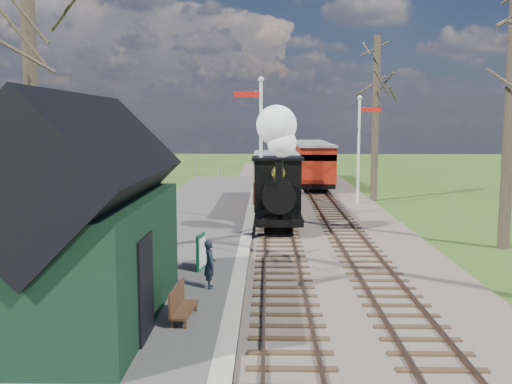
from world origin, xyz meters
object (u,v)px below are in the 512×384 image
at_px(locomotive, 278,177).
at_px(red_carriage_a, 315,165).
at_px(bench, 180,304).
at_px(semaphore_near, 259,140).
at_px(red_carriage_b, 309,159).
at_px(person, 210,264).
at_px(coach, 276,177).
at_px(sign_board, 201,252).
at_px(station_shed, 82,224).
at_px(semaphore_far, 360,142).

bearing_deg(locomotive, red_carriage_a, 79.28).
bearing_deg(bench, red_carriage_a, 78.80).
distance_m(semaphore_near, bench, 12.44).
relative_size(red_carriage_b, person, 4.59).
relative_size(locomotive, bench, 3.73).
xyz_separation_m(coach, sign_board, (-2.31, -12.81, -0.90)).
distance_m(station_shed, person, 3.68).
bearing_deg(locomotive, sign_board, -108.85).
height_order(semaphore_near, bench, semaphore_near).
xyz_separation_m(locomotive, red_carriage_b, (2.61, 19.30, -0.57)).
relative_size(red_carriage_b, bench, 4.38).
bearing_deg(locomotive, semaphore_near, 124.74).
bearing_deg(semaphore_near, station_shed, -106.38).
relative_size(sign_board, bench, 0.79).
distance_m(station_shed, semaphore_near, 12.58).
xyz_separation_m(station_shed, sign_board, (1.98, 4.17, -1.56)).
distance_m(semaphore_far, coach, 4.82).
relative_size(coach, bench, 5.96).
xyz_separation_m(semaphore_near, semaphore_far, (5.14, 6.00, -0.27)).
bearing_deg(coach, semaphore_far, 13.18).
xyz_separation_m(red_carriage_b, sign_board, (-4.91, -26.05, -0.93)).
bearing_deg(coach, station_shed, -104.20).
relative_size(red_carriage_b, sign_board, 5.55).
xyz_separation_m(locomotive, coach, (0.01, 6.07, -0.59)).
relative_size(semaphore_near, sign_board, 6.12).
bearing_deg(semaphore_far, bench, -110.35).
bearing_deg(person, locomotive, -22.59).
distance_m(semaphore_far, locomotive, 8.42).
height_order(station_shed, coach, station_shed).
height_order(semaphore_near, sign_board, semaphore_near).
bearing_deg(person, semaphore_far, -32.06).
relative_size(semaphore_far, red_carriage_b, 1.01).
height_order(station_shed, red_carriage_b, station_shed).
xyz_separation_m(locomotive, person, (-1.87, -8.54, -1.39)).
distance_m(locomotive, bench, 11.22).
distance_m(station_shed, semaphore_far, 20.01).
xyz_separation_m(locomotive, sign_board, (-2.30, -6.74, -1.49)).
xyz_separation_m(semaphore_far, sign_board, (-6.69, -13.84, -2.64)).
bearing_deg(coach, red_carriage_a, 71.42).
distance_m(red_carriage_b, person, 28.22).
bearing_deg(bench, red_carriage_b, 80.80).
xyz_separation_m(bench, person, (0.40, 2.32, 0.28)).
height_order(semaphore_far, bench, semaphore_far).
bearing_deg(locomotive, semaphore_far, 58.27).
relative_size(station_shed, coach, 0.82).
bearing_deg(station_shed, sign_board, 64.54).
height_order(semaphore_near, coach, semaphore_near).
distance_m(red_carriage_a, person, 22.81).
bearing_deg(semaphore_near, bench, -97.22).
bearing_deg(station_shed, coach, 75.80).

